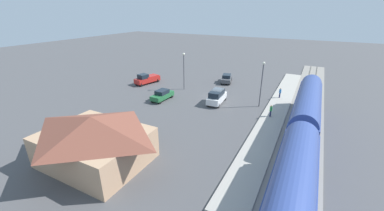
% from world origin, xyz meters
% --- Properties ---
extents(ground_plane, '(200.00, 200.00, 0.00)m').
position_xyz_m(ground_plane, '(0.00, 0.00, 0.00)').
color(ground_plane, '#4C4C4F').
extents(railway_track, '(4.80, 70.00, 0.30)m').
position_xyz_m(railway_track, '(-14.00, 0.00, 0.09)').
color(railway_track, gray).
rests_on(railway_track, ground).
extents(platform, '(3.20, 46.00, 0.30)m').
position_xyz_m(platform, '(-10.00, 0.00, 0.15)').
color(platform, '#A8A399').
rests_on(platform, ground).
extents(station_building, '(10.63, 8.43, 4.97)m').
position_xyz_m(station_building, '(4.00, 22.00, 2.59)').
color(station_building, tan).
rests_on(station_building, ground).
extents(pedestrian_on_platform, '(0.36, 0.36, 1.71)m').
position_xyz_m(pedestrian_on_platform, '(-9.55, -5.16, 1.28)').
color(pedestrian_on_platform, '#23284C').
rests_on(pedestrian_on_platform, platform).
extents(pedestrian_waiting_far, '(0.36, 0.36, 1.71)m').
position_xyz_m(pedestrian_waiting_far, '(-9.60, 3.41, 1.28)').
color(pedestrian_waiting_far, '#23284C').
rests_on(pedestrian_waiting_far, platform).
extents(sedan_green, '(2.04, 4.58, 1.74)m').
position_xyz_m(sedan_green, '(8.13, 4.28, 0.88)').
color(sedan_green, '#236638').
rests_on(sedan_green, ground).
extents(sedan_charcoal, '(2.88, 4.81, 1.74)m').
position_xyz_m(sedan_charcoal, '(1.96, -10.55, 0.88)').
color(sedan_charcoal, '#47494F').
rests_on(sedan_charcoal, ground).
extents(pickup_red, '(3.23, 5.72, 2.14)m').
position_xyz_m(pickup_red, '(16.32, -2.19, 1.03)').
color(pickup_red, red).
rests_on(pickup_red, ground).
extents(suv_white, '(2.26, 5.01, 2.22)m').
position_xyz_m(suv_white, '(-0.68, 1.50, 1.15)').
color(suv_white, white).
rests_on(suv_white, ground).
extents(light_pole_near_platform, '(0.44, 0.44, 7.14)m').
position_xyz_m(light_pole_near_platform, '(-7.20, -0.33, 4.54)').
color(light_pole_near_platform, '#515156').
rests_on(light_pole_near_platform, ground).
extents(light_pole_lot_center, '(0.44, 0.44, 6.96)m').
position_xyz_m(light_pole_lot_center, '(7.64, -2.43, 4.44)').
color(light_pole_lot_center, '#515156').
rests_on(light_pole_lot_center, ground).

